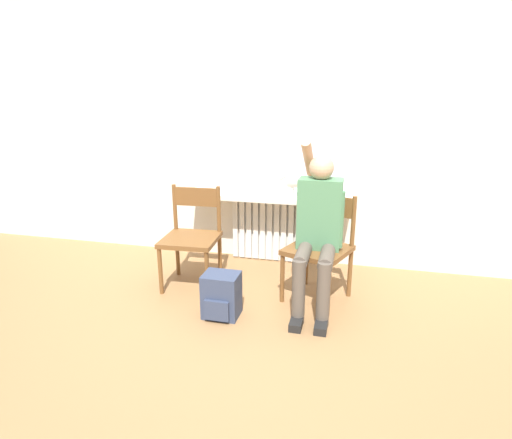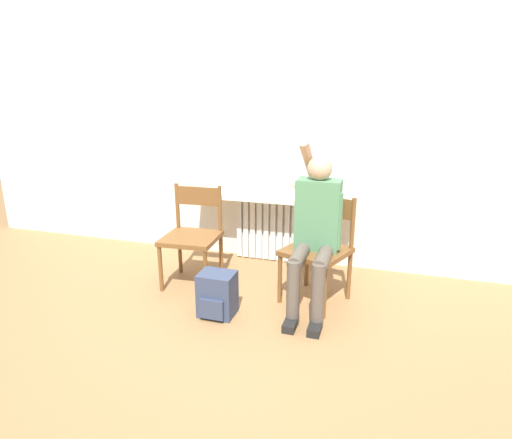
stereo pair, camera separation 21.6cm
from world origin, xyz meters
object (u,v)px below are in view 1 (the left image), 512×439
Objects in this scene: person at (318,225)px; cat at (305,182)px; chair_left at (192,235)px; backpack at (221,296)px; chair_right at (320,246)px.

cat is at bearing 105.78° from person.
chair_left is 2.52× the size of backpack.
chair_right is 0.89m from backpack.
chair_left is at bearing -147.14° from cat.
chair_right is 1.74× the size of cat.
chair_left and chair_right have the same top height.
cat is (-0.20, 0.70, 0.19)m from person.
backpack is at bearing -52.61° from chair_left.
backpack is at bearing -123.15° from chair_right.
chair_left is 1.00× the size of chair_right.
chair_right is 2.52× the size of backpack.
person reaches higher than backpack.
cat is at bearing 66.20° from backpack.
chair_left is 0.71m from backpack.
backpack is (-0.69, -0.49, -0.29)m from chair_right.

